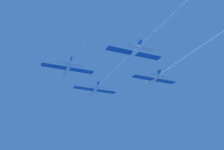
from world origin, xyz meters
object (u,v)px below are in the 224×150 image
(jet_right_wing, at_px, (186,58))
(jet_slot, at_px, (178,12))
(jet_lead, at_px, (118,68))
(jet_left_wing, at_px, (89,36))

(jet_right_wing, relative_size, jet_slot, 0.92)
(jet_lead, xyz_separation_m, jet_right_wing, (18.34, -13.90, 1.01))
(jet_lead, relative_size, jet_right_wing, 1.13)
(jet_left_wing, height_order, jet_slot, jet_slot)
(jet_lead, bearing_deg, jet_left_wing, -135.27)
(jet_slot, bearing_deg, jet_left_wing, 132.80)
(jet_lead, height_order, jet_right_wing, jet_right_wing)
(jet_lead, xyz_separation_m, jet_left_wing, (-15.87, -15.72, 0.22))
(jet_lead, bearing_deg, jet_right_wing, -37.15)
(jet_left_wing, xyz_separation_m, jet_slot, (16.64, -17.97, 0.47))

